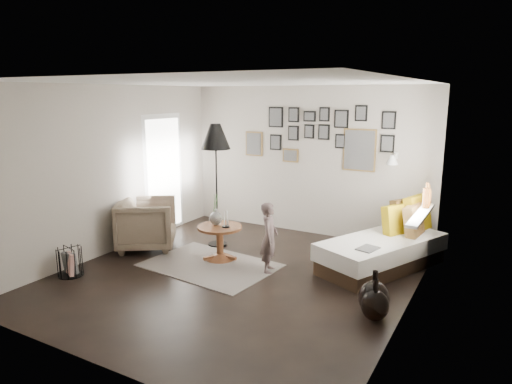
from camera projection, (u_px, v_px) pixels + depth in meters
The scene contains 23 objects.
ground at pixel (235, 276), 6.26m from camera, with size 4.80×4.80×0.00m, color black.
wall_back at pixel (306, 161), 8.04m from camera, with size 4.50×4.50×0.00m, color #AAA195.
wall_front at pixel (87, 230), 3.95m from camera, with size 4.50×4.50×0.00m, color #AAA195.
wall_left at pixel (111, 170), 7.07m from camera, with size 4.80×4.80×0.00m, color #AAA195.
wall_right at pixel (411, 203), 4.91m from camera, with size 4.80×4.80×0.00m, color #AAA195.
ceiling at pixel (233, 82), 5.72m from camera, with size 4.80×4.80×0.00m, color white.
door_left at pixel (164, 174), 8.14m from camera, with size 0.00×2.14×2.14m.
window_right at pixel (423, 209), 6.17m from camera, with size 0.15×1.32×1.30m.
gallery_wall at pixel (322, 137), 7.79m from camera, with size 2.74×0.03×1.08m.
wall_sconce at pixel (392, 160), 7.03m from camera, with size 0.18×0.36×0.16m.
rug at pixel (210, 265), 6.66m from camera, with size 1.84×1.29×0.01m, color beige.
pedestal_table at pixel (220, 244), 6.87m from camera, with size 0.67×0.67×0.52m.
vase at pixel (216, 216), 6.83m from camera, with size 0.19×0.19×0.48m.
candles at pixel (226, 219), 6.73m from camera, with size 0.11×0.11×0.25m.
daybed at pixel (383, 247), 6.58m from camera, with size 1.59×2.14×0.97m.
magazine_on_daybed at pixel (368, 249), 6.02m from camera, with size 0.22×0.30×0.02m, color black.
armchair at pixel (147, 224), 7.34m from camera, with size 0.87×0.89×0.81m, color brown.
armchair_cushion at pixel (150, 219), 7.35m from camera, with size 0.37×0.37×0.09m, color silver.
floor_lamp at pixel (216, 141), 7.20m from camera, with size 0.47×0.47×2.00m.
magazine_basket at pixel (70, 262), 6.26m from camera, with size 0.39×0.39×0.40m.
demijohn_large at pixel (374, 298), 5.14m from camera, with size 0.35×0.35×0.53m.
demijohn_small at pixel (375, 305), 5.02m from camera, with size 0.31×0.31×0.48m.
child at pixel (269, 238), 6.34m from camera, with size 0.36×0.24×1.00m, color brown.
Camera 1 is at (3.13, -4.99, 2.45)m, focal length 32.00 mm.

